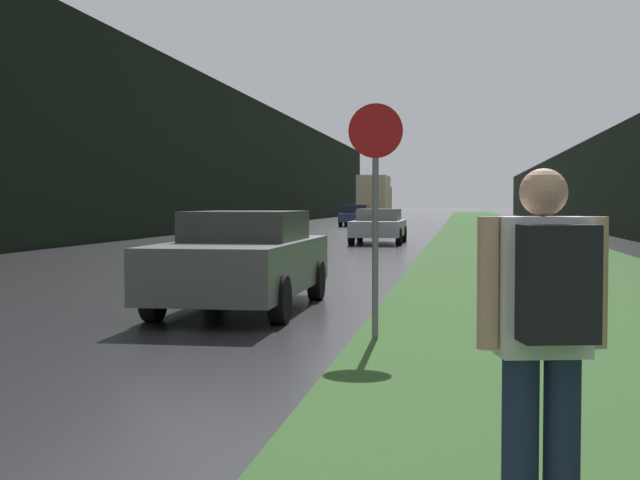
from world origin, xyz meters
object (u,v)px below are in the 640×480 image
object	(u,v)px
hitchhiker_with_backpack	(545,332)
delivery_truck	(375,198)
car_passing_far	(379,226)
car_oncoming	(356,215)
car_passing_near	(244,259)
stop_sign	(375,199)

from	to	relation	value
hitchhiker_with_backpack	delivery_truck	size ratio (longest dim) A/B	0.22
car_passing_far	car_oncoming	bearing A→B (deg)	-81.39
hitchhiker_with_backpack	car_passing_far	bearing A→B (deg)	83.75
car_passing_near	car_passing_far	bearing A→B (deg)	-90.00
hitchhiker_with_backpack	car_passing_near	distance (m)	9.12
hitchhiker_with_backpack	car_passing_far	distance (m)	29.72
hitchhiker_with_backpack	car_passing_far	size ratio (longest dim) A/B	0.38
car_passing_far	car_oncoming	world-z (taller)	car_oncoming
car_passing_far	car_oncoming	distance (m)	25.20
delivery_truck	car_oncoming	bearing A→B (deg)	-90.00
hitchhiker_with_backpack	car_passing_near	xyz separation A→B (m)	(-3.44, 8.44, -0.25)
car_oncoming	car_passing_far	bearing A→B (deg)	-81.39
stop_sign	car_passing_far	world-z (taller)	stop_sign
stop_sign	car_passing_far	distance (m)	23.77
car_passing_near	delivery_truck	size ratio (longest dim) A/B	0.62
hitchhiker_with_backpack	delivery_truck	bearing A→B (deg)	83.23
hitchhiker_with_backpack	car_passing_far	xyz separation A→B (m)	(-3.44, 29.52, -0.29)
stop_sign	hitchhiker_with_backpack	bearing A→B (deg)	-77.47
car_passing_near	car_passing_far	world-z (taller)	car_passing_near
car_oncoming	stop_sign	bearing A→B (deg)	-83.06
delivery_truck	hitchhiker_with_backpack	bearing A→B (deg)	-83.86
stop_sign	car_passing_far	bearing A→B (deg)	95.17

